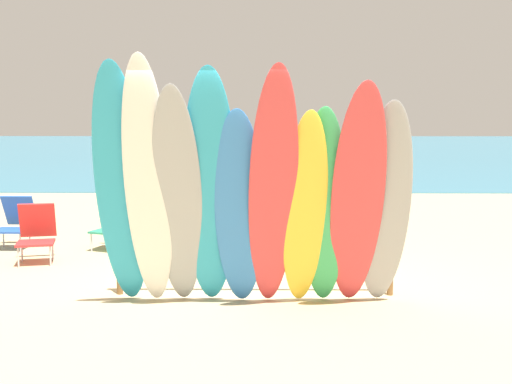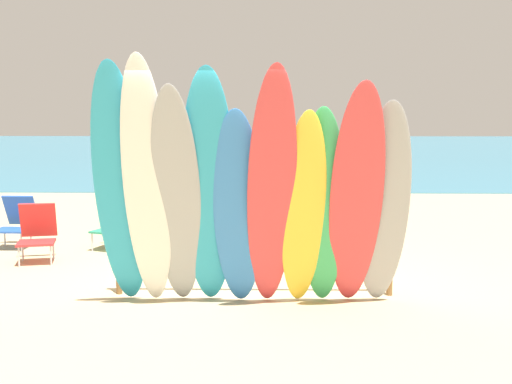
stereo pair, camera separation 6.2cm
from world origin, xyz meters
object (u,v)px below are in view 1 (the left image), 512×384
object	(u,v)px
surfboard_grey_2	(178,200)
surfboard_grey_9	(385,206)
surfboard_yellow_6	(305,211)
surfboard_rack	(255,247)
beachgoer_midbeach	(181,165)
surfboard_white_1	(148,186)
surfboard_blue_4	(240,210)
surfboard_red_5	(273,192)
beach_chair_red	(37,231)
beachgoer_strolling	(284,169)
distant_boat	(311,167)
beach_chair_blue	(16,220)
surfboard_red_8	(358,199)
beachgoer_by_water	(200,184)
surfboard_green_7	(324,209)
beach_chair_striped	(116,221)
surfboard_teal_3	(210,191)
surfboard_teal_0	(121,188)

from	to	relation	value
surfboard_grey_2	surfboard_grey_9	world-z (taller)	surfboard_grey_2
surfboard_grey_2	surfboard_yellow_6	world-z (taller)	surfboard_grey_2
surfboard_rack	beachgoer_midbeach	distance (m)	7.97
surfboard_white_1	surfboard_blue_4	world-z (taller)	surfboard_white_1
surfboard_blue_4	surfboard_red_5	world-z (taller)	surfboard_red_5
beach_chair_red	beachgoer_strolling	bearing A→B (deg)	35.85
surfboard_rack	surfboard_grey_2	xyz separation A→B (m)	(-0.79, -0.65, 0.63)
surfboard_grey_9	beachgoer_strolling	size ratio (longest dim) A/B	1.43
distant_boat	beachgoer_strolling	bearing A→B (deg)	-97.00
surfboard_blue_4	beach_chair_blue	world-z (taller)	surfboard_blue_4
surfboard_red_8	beachgoer_by_water	xyz separation A→B (m)	(-2.02, 3.91, -0.28)
beachgoer_by_water	beach_chair_red	distance (m)	2.72
surfboard_red_8	beach_chair_red	size ratio (longest dim) A/B	3.16
surfboard_green_7	beach_chair_striped	bearing A→B (deg)	138.06
surfboard_yellow_6	beach_chair_blue	distance (m)	5.46
distant_boat	surfboard_blue_4	bearing A→B (deg)	-96.59
surfboard_yellow_6	beach_chair_striped	distance (m)	4.24
surfboard_teal_3	beach_chair_red	xyz separation A→B (m)	(-2.66, 2.34, -0.85)
surfboard_teal_3	surfboard_blue_4	distance (m)	0.37
surfboard_green_7	beach_chair_red	distance (m)	4.51
beachgoer_strolling	distant_boat	world-z (taller)	beachgoer_strolling
surfboard_red_8	beach_chair_striped	xyz separation A→B (m)	(-3.26, 3.25, -0.78)
surfboard_teal_0	surfboard_grey_9	bearing A→B (deg)	-0.16
surfboard_white_1	surfboard_grey_2	xyz separation A→B (m)	(0.30, 0.05, -0.15)
surfboard_red_5	distant_boat	distance (m)	17.18
surfboard_teal_3	surfboard_grey_9	xyz separation A→B (m)	(1.84, 0.07, -0.16)
surfboard_blue_4	beachgoer_midbeach	bearing A→B (deg)	102.97
surfboard_grey_2	beach_chair_striped	world-z (taller)	surfboard_grey_2
surfboard_yellow_6	beach_chair_red	world-z (taller)	surfboard_yellow_6
surfboard_blue_4	surfboard_red_8	size ratio (longest dim) A/B	0.87
surfboard_red_8	surfboard_grey_9	size ratio (longest dim) A/B	1.09
beachgoer_strolling	beach_chair_blue	bearing A→B (deg)	-145.48
surfboard_white_1	surfboard_grey_2	world-z (taller)	surfboard_white_1
surfboard_blue_4	surfboard_red_5	size ratio (longest dim) A/B	0.82
surfboard_yellow_6	distant_boat	xyz separation A→B (m)	(1.27, 16.94, -0.96)
surfboard_yellow_6	beachgoer_strolling	size ratio (longest dim) A/B	1.36
surfboard_red_5	surfboard_green_7	world-z (taller)	surfboard_red_5
surfboard_red_8	surfboard_green_7	bearing A→B (deg)	161.25
beachgoer_by_water	beachgoer_strolling	world-z (taller)	beachgoer_strolling
surfboard_white_1	surfboard_grey_2	bearing A→B (deg)	8.46
surfboard_red_8	beachgoer_strolling	size ratio (longest dim) A/B	1.56
surfboard_blue_4	surfboard_yellow_6	distance (m)	0.68
surfboard_grey_2	beachgoer_strolling	size ratio (longest dim) A/B	1.54
surfboard_grey_2	distant_boat	xyz separation A→B (m)	(2.60, 16.99, -1.09)
surfboard_green_7	surfboard_teal_3	bearing A→B (deg)	-170.87
surfboard_grey_2	beach_chair_striped	size ratio (longest dim) A/B	3.07
surfboard_rack	surfboard_blue_4	bearing A→B (deg)	-104.00
surfboard_blue_4	beachgoer_by_water	world-z (taller)	surfboard_blue_4
surfboard_grey_2	surfboard_blue_4	distance (m)	0.66
surfboard_teal_0	beach_chair_red	xyz separation A→B (m)	(-1.73, 2.33, -0.88)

